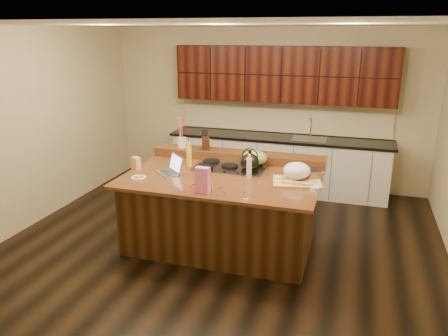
% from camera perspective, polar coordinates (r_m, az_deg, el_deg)
% --- Properties ---
extents(room, '(5.52, 5.02, 2.72)m').
position_cam_1_polar(room, '(5.29, -0.16, 3.46)').
color(room, black).
rests_on(room, ground).
extents(island, '(2.40, 1.60, 0.92)m').
position_cam_1_polar(island, '(5.57, -0.15, -5.41)').
color(island, black).
rests_on(island, ground).
extents(back_ledge, '(2.40, 0.30, 0.12)m').
position_cam_1_polar(back_ledge, '(6.03, 1.85, 1.59)').
color(back_ledge, black).
rests_on(back_ledge, island).
extents(cooktop, '(0.92, 0.52, 0.05)m').
position_cam_1_polar(cooktop, '(5.68, 0.75, 0.10)').
color(cooktop, gray).
rests_on(cooktop, island).
extents(back_counter, '(3.70, 0.66, 2.40)m').
position_cam_1_polar(back_counter, '(7.41, 7.29, 4.50)').
color(back_counter, silver).
rests_on(back_counter, ground).
extents(kettle, '(0.31, 0.31, 0.21)m').
position_cam_1_polar(kettle, '(5.44, 3.39, 0.79)').
color(kettle, black).
rests_on(kettle, cooktop).
extents(green_bowl, '(0.40, 0.40, 0.18)m').
position_cam_1_polar(green_bowl, '(5.69, 4.03, 1.36)').
color(green_bowl, olive).
rests_on(green_bowl, cooktop).
extents(laptop, '(0.41, 0.41, 0.23)m').
position_cam_1_polar(laptop, '(5.52, -6.84, -0.04)').
color(laptop, '#B7B7BC').
rests_on(laptop, island).
extents(oil_bottle, '(0.09, 0.09, 0.27)m').
position_cam_1_polar(oil_bottle, '(5.76, -4.60, 1.53)').
color(oil_bottle, yellow).
rests_on(oil_bottle, island).
extents(vinegar_bottle, '(0.08, 0.08, 0.25)m').
position_cam_1_polar(vinegar_bottle, '(5.28, 3.30, -0.02)').
color(vinegar_bottle, silver).
rests_on(vinegar_bottle, island).
extents(wooden_tray, '(0.63, 0.51, 0.23)m').
position_cam_1_polar(wooden_tray, '(5.24, 9.48, -0.68)').
color(wooden_tray, tan).
rests_on(wooden_tray, island).
extents(ramekin_a, '(0.10, 0.10, 0.04)m').
position_cam_1_polar(ramekin_a, '(5.00, 11.80, -2.66)').
color(ramekin_a, white).
rests_on(ramekin_a, island).
extents(ramekin_b, '(0.11, 0.11, 0.04)m').
position_cam_1_polar(ramekin_b, '(5.23, 9.05, -1.58)').
color(ramekin_b, white).
rests_on(ramekin_b, island).
extents(ramekin_c, '(0.13, 0.13, 0.04)m').
position_cam_1_polar(ramekin_c, '(5.26, 7.14, -1.41)').
color(ramekin_c, white).
rests_on(ramekin_c, island).
extents(strainer_bowl, '(0.25, 0.25, 0.09)m').
position_cam_1_polar(strainer_bowl, '(5.41, 11.57, -0.84)').
color(strainer_bowl, '#996B3F').
rests_on(strainer_bowl, island).
extents(kitchen_timer, '(0.09, 0.09, 0.07)m').
position_cam_1_polar(kitchen_timer, '(4.71, 2.83, -3.41)').
color(kitchen_timer, silver).
rests_on(kitchen_timer, island).
extents(pink_bag, '(0.16, 0.10, 0.29)m').
position_cam_1_polar(pink_bag, '(4.80, -2.80, -1.58)').
color(pink_bag, pink).
rests_on(pink_bag, island).
extents(candy_plate, '(0.22, 0.22, 0.01)m').
position_cam_1_polar(candy_plate, '(5.42, -11.09, -1.20)').
color(candy_plate, white).
rests_on(candy_plate, island).
extents(package_box, '(0.13, 0.12, 0.16)m').
position_cam_1_polar(package_box, '(5.75, -11.42, 0.62)').
color(package_box, '#E7A651').
rests_on(package_box, island).
extents(utensil_crock, '(0.12, 0.12, 0.14)m').
position_cam_1_polar(utensil_crock, '(6.27, -5.53, 3.35)').
color(utensil_crock, white).
rests_on(utensil_crock, back_ledge).
extents(knife_block, '(0.15, 0.19, 0.20)m').
position_cam_1_polar(knife_block, '(6.13, -2.38, 3.41)').
color(knife_block, black).
rests_on(knife_block, back_ledge).
extents(gumdrop_0, '(0.02, 0.02, 0.02)m').
position_cam_1_polar(gumdrop_0, '(4.91, -2.55, -2.83)').
color(gumdrop_0, red).
rests_on(gumdrop_0, island).
extents(gumdrop_1, '(0.02, 0.02, 0.02)m').
position_cam_1_polar(gumdrop_1, '(4.84, 0.00, -3.11)').
color(gumdrop_1, '#198C26').
rests_on(gumdrop_1, island).
extents(gumdrop_2, '(0.02, 0.02, 0.02)m').
position_cam_1_polar(gumdrop_2, '(4.88, -1.62, -2.93)').
color(gumdrop_2, red).
rests_on(gumdrop_2, island).
extents(gumdrop_3, '(0.02, 0.02, 0.02)m').
position_cam_1_polar(gumdrop_3, '(5.01, -1.99, -2.40)').
color(gumdrop_3, '#198C26').
rests_on(gumdrop_3, island).
extents(gumdrop_4, '(0.02, 0.02, 0.02)m').
position_cam_1_polar(gumdrop_4, '(5.09, -4.08, -2.11)').
color(gumdrop_4, red).
rests_on(gumdrop_4, island).
extents(gumdrop_5, '(0.02, 0.02, 0.02)m').
position_cam_1_polar(gumdrop_5, '(5.07, -3.62, -2.19)').
color(gumdrop_5, '#198C26').
rests_on(gumdrop_5, island).
extents(gumdrop_6, '(0.02, 0.02, 0.02)m').
position_cam_1_polar(gumdrop_6, '(5.03, -4.38, -2.37)').
color(gumdrop_6, red).
rests_on(gumdrop_6, island).
extents(gumdrop_7, '(0.02, 0.02, 0.02)m').
position_cam_1_polar(gumdrop_7, '(4.80, 0.09, -3.30)').
color(gumdrop_7, '#198C26').
rests_on(gumdrop_7, island).
extents(gumdrop_8, '(0.02, 0.02, 0.02)m').
position_cam_1_polar(gumdrop_8, '(4.93, -0.56, -2.70)').
color(gumdrop_8, red).
rests_on(gumdrop_8, island).
extents(gumdrop_9, '(0.02, 0.02, 0.02)m').
position_cam_1_polar(gumdrop_9, '(5.10, -4.04, -2.07)').
color(gumdrop_9, '#198C26').
rests_on(gumdrop_9, island).
extents(gumdrop_10, '(0.02, 0.02, 0.02)m').
position_cam_1_polar(gumdrop_10, '(5.09, -2.64, -2.07)').
color(gumdrop_10, red).
rests_on(gumdrop_10, island).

